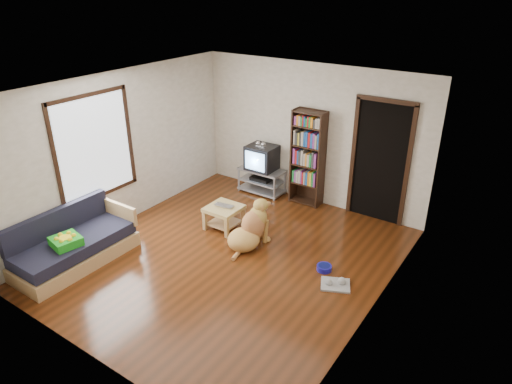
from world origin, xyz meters
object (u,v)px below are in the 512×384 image
Objects in this scene: laptop at (223,207)px; crt_tv at (263,157)px; bookshelf at (308,153)px; coffee_table at (224,213)px; sofa at (74,246)px; dog at (250,229)px; grey_rag at (335,285)px; dog_bowl at (324,268)px; tv_stand at (262,180)px; green_cushion at (66,241)px.

crt_tv is at bearing 92.09° from laptop.
bookshelf is 1.93m from coffee_table.
sofa is 1.87× the size of dog.
sofa reaches higher than grey_rag.
sofa reaches higher than coffee_table.
dog_bowl is at bearing 1.58° from dog.
crt_tv is (0.00, 0.02, 0.47)m from tv_stand.
bookshelf is 3.27× the size of coffee_table.
crt_tv is at bearing 141.77° from grey_rag.
grey_rag is 2.81m from bookshelf.
green_cushion reaches higher than grey_rag.
bookshelf is at bearing 125.42° from dog_bowl.
laptop is at bearing 175.77° from dog_bowl.
dog_bowl is 0.40× the size of coffee_table.
grey_rag is at bearing 24.94° from sofa.
dog_bowl is 2.95m from crt_tv.
coffee_table is (1.11, 2.25, -0.20)m from green_cushion.
green_cushion is 1.12× the size of laptop.
crt_tv is at bearing 99.34° from coffee_table.
sofa is (-3.23, -1.89, 0.22)m from dog_bowl.
sofa reaches higher than dog_bowl.
green_cushion is 0.94× the size of grey_rag.
dog_bowl is 3.75m from sofa.
grey_rag is at bearing -16.91° from laptop.
coffee_table is (-1.99, 0.18, 0.24)m from dog_bowl.
coffee_table is (0.00, 0.03, -0.13)m from laptop.
laptop is 1.62m from tv_stand.
laptop is 2.03m from dog_bowl.
crt_tv is 0.32× the size of bookshelf.
grey_rag is (3.40, 1.83, -0.47)m from green_cushion.
tv_stand is at bearing 92.21° from laptop.
crt_tv is 3.81m from sofa.
bookshelf reaches higher than grey_rag.
dog_bowl is at bearing 45.09° from green_cushion.
green_cushion is at bearing -102.55° from tv_stand.
crt_tv is (-2.25, 1.76, 0.70)m from dog_bowl.
coffee_table is at bearing 169.44° from grey_rag.
bookshelf is (0.95, 0.09, 0.73)m from tv_stand.
laptop is at bearing -112.24° from bookshelf.
laptop is 1.53× the size of dog_bowl.
green_cushion is at bearing -131.50° from dog.
coffee_table is at bearing 162.95° from dog.
crt_tv reaches higher than laptop.
crt_tv is at bearing 88.82° from green_cushion.
coffee_table reaches higher than grey_rag.
coffee_table is at bearing -80.53° from tv_stand.
dog is (0.70, -0.18, -0.13)m from laptop.
bookshelf is (0.69, 1.69, 0.59)m from laptop.
laptop is 0.58× the size of crt_tv.
tv_stand reaches higher than dog_bowl.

